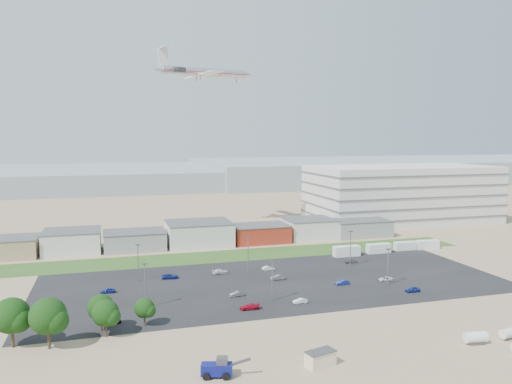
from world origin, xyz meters
name	(u,v)px	position (x,y,z in m)	size (l,w,h in m)	color
ground	(282,309)	(0.00, 0.00, 0.00)	(700.00, 700.00, 0.00)	#997F61
parking_lot	(275,282)	(5.00, 20.00, 0.01)	(120.00, 50.00, 0.01)	black
grass_strip	(228,256)	(0.00, 52.00, 0.01)	(160.00, 16.00, 0.02)	#304D1C
hills_backdrop	(203,177)	(40.00, 315.00, 4.50)	(700.00, 200.00, 9.00)	gray
building_row	(167,235)	(-17.00, 71.00, 4.00)	(170.00, 20.00, 8.00)	silver
parking_garage	(401,194)	(90.00, 95.00, 12.50)	(80.00, 40.00, 25.00)	silver
portable_shed	(320,358)	(-3.04, -27.72, 1.28)	(5.07, 2.63, 2.55)	beige
telehandler	(217,367)	(-20.26, -26.71, 1.63)	(7.83, 2.61, 3.26)	#0B115C
storage_tank_nw	(476,337)	(27.80, -27.49, 1.22)	(4.05, 2.03, 2.43)	silver
storage_tank_ne	(509,333)	(35.46, -27.38, 1.09)	(3.65, 1.82, 2.19)	silver
box_trailer_a	(347,251)	(36.16, 40.89, 1.62)	(8.64, 2.70, 3.24)	silver
box_trailer_b	(378,248)	(48.24, 42.04, 1.51)	(8.03, 2.51, 3.01)	silver
box_trailer_c	(405,246)	(58.95, 43.30, 1.40)	(7.46, 2.33, 2.80)	silver
box_trailer_d	(427,245)	(67.04, 42.50, 1.49)	(7.95, 2.48, 2.98)	silver
tree_far_left	(12,319)	(-53.07, -5.31, 5.16)	(6.88, 6.88, 10.32)	black
tree_left	(48,320)	(-46.74, -7.75, 5.27)	(7.02, 7.02, 10.54)	black
tree_mid	(105,316)	(-37.03, -5.12, 4.07)	(5.43, 5.43, 8.15)	black
tree_right	(101,310)	(-37.94, -1.67, 4.11)	(5.48, 5.48, 8.21)	black
tree_near	(144,310)	(-29.62, -1.45, 3.21)	(4.28, 4.28, 6.42)	black
lightpole_front_l	(145,286)	(-28.69, 9.21, 5.05)	(1.19, 0.50, 10.11)	slate
lightpole_front_m	(272,281)	(-0.28, 6.01, 4.70)	(1.11, 0.46, 9.39)	slate
lightpole_front_r	(388,267)	(31.89, 9.44, 4.72)	(1.11, 0.46, 9.44)	slate
lightpole_back_l	(138,263)	(-29.04, 30.84, 4.92)	(1.16, 0.48, 9.84)	slate
lightpole_back_m	(248,255)	(0.86, 30.96, 5.06)	(1.19, 0.50, 10.11)	slate
lightpole_back_r	(350,249)	(31.33, 29.00, 5.24)	(1.23, 0.51, 10.48)	slate
airliner	(205,72)	(2.75, 102.10, 63.80)	(43.81, 29.87, 12.95)	silver
parked_car_0	(386,279)	(33.32, 12.69, 0.55)	(1.83, 3.96, 1.10)	silver
parked_car_1	(342,282)	(20.98, 12.95, 0.59)	(1.26, 3.60, 1.19)	navy
parked_car_2	(413,289)	(34.71, 2.52, 0.62)	(1.47, 3.66, 1.25)	navy
parked_car_3	(249,307)	(-6.91, 1.79, 0.63)	(1.76, 4.34, 1.26)	maroon
parked_car_4	(237,294)	(-7.29, 11.41, 0.59)	(1.25, 3.59, 1.18)	#595B5E
parked_car_5	(108,290)	(-36.72, 22.79, 0.60)	(1.42, 3.54, 1.20)	navy
parked_car_6	(220,272)	(-6.87, 31.87, 0.65)	(1.81, 4.45, 1.29)	silver
parked_car_7	(278,277)	(6.49, 21.84, 0.66)	(1.39, 3.99, 1.32)	#595B5E
parked_car_8	(351,261)	(33.54, 32.67, 0.65)	(1.54, 3.83, 1.30)	#595B5E
parked_car_9	(170,276)	(-20.81, 31.04, 0.62)	(2.07, 4.49, 1.25)	navy
parked_car_10	(111,321)	(-36.07, 1.66, 0.58)	(1.63, 4.02, 1.17)	black
parked_car_11	(268,268)	(7.03, 31.59, 0.60)	(1.27, 3.65, 1.20)	silver
parked_car_13	(300,301)	(5.29, 2.47, 0.56)	(1.18, 3.37, 1.11)	silver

